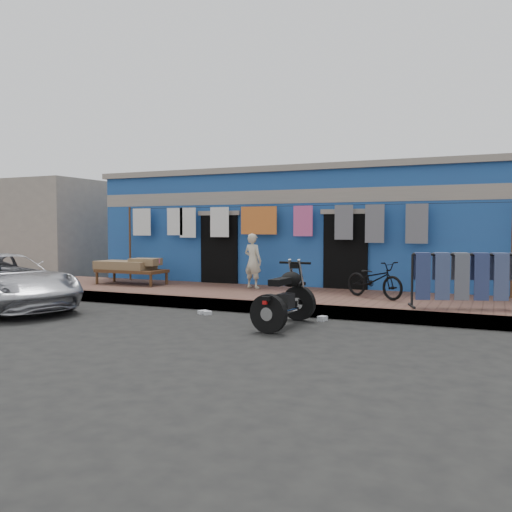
# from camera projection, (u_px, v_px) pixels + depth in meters

# --- Properties ---
(ground) EXTENTS (80.00, 80.00, 0.00)m
(ground) POSITION_uv_depth(u_px,v_px,m) (211.00, 325.00, 9.79)
(ground) COLOR black
(ground) RESTS_ON ground
(sidewalk) EXTENTS (28.00, 3.00, 0.25)m
(sidewalk) POSITION_uv_depth(u_px,v_px,m) (274.00, 298.00, 12.52)
(sidewalk) COLOR brown
(sidewalk) RESTS_ON ground
(curb) EXTENTS (28.00, 0.10, 0.25)m
(curb) POSITION_uv_depth(u_px,v_px,m) (247.00, 306.00, 11.19)
(curb) COLOR gray
(curb) RESTS_ON ground
(building) EXTENTS (12.20, 5.20, 3.36)m
(building) POSITION_uv_depth(u_px,v_px,m) (324.00, 230.00, 16.07)
(building) COLOR #234B92
(building) RESTS_ON ground
(neighbor_left) EXTENTS (6.00, 5.00, 3.40)m
(neighbor_left) POSITION_uv_depth(u_px,v_px,m) (46.00, 229.00, 20.57)
(neighbor_left) COLOR #9E9384
(neighbor_left) RESTS_ON ground
(clothesline) EXTENTS (10.06, 0.06, 2.10)m
(clothesline) POSITION_uv_depth(u_px,v_px,m) (267.00, 225.00, 13.86)
(clothesline) COLOR brown
(clothesline) RESTS_ON sidewalk
(car) EXTENTS (4.78, 3.18, 1.24)m
(car) POSITION_uv_depth(u_px,v_px,m) (0.00, 281.00, 11.58)
(car) COLOR silver
(car) RESTS_ON ground
(seated_person) EXTENTS (0.55, 0.43, 1.36)m
(seated_person) POSITION_uv_depth(u_px,v_px,m) (253.00, 261.00, 13.44)
(seated_person) COLOR beige
(seated_person) RESTS_ON sidewalk
(bicycle) EXTENTS (1.56, 1.18, 0.97)m
(bicycle) POSITION_uv_depth(u_px,v_px,m) (374.00, 275.00, 11.59)
(bicycle) COLOR black
(bicycle) RESTS_ON sidewalk
(motorcycle) EXTENTS (0.72, 1.78, 1.13)m
(motorcycle) POSITION_uv_depth(u_px,v_px,m) (285.00, 295.00, 9.59)
(motorcycle) COLOR black
(motorcycle) RESTS_ON ground
(charpoy) EXTENTS (1.99, 0.97, 0.66)m
(charpoy) POSITION_uv_depth(u_px,v_px,m) (132.00, 272.00, 14.43)
(charpoy) COLOR brown
(charpoy) RESTS_ON sidewalk
(jeans_rack) EXTENTS (2.50, 1.80, 1.07)m
(jeans_rack) POSITION_uv_depth(u_px,v_px,m) (470.00, 279.00, 10.14)
(jeans_rack) COLOR black
(jeans_rack) RESTS_ON sidewalk
(litter_a) EXTENTS (0.20, 0.20, 0.07)m
(litter_a) POSITION_uv_depth(u_px,v_px,m) (208.00, 313.00, 10.92)
(litter_a) COLOR silver
(litter_a) RESTS_ON ground
(litter_b) EXTENTS (0.17, 0.21, 0.09)m
(litter_b) POSITION_uv_depth(u_px,v_px,m) (322.00, 319.00, 10.18)
(litter_b) COLOR silver
(litter_b) RESTS_ON ground
(litter_c) EXTENTS (0.23, 0.24, 0.07)m
(litter_c) POSITION_uv_depth(u_px,v_px,m) (203.00, 312.00, 11.01)
(litter_c) COLOR silver
(litter_c) RESTS_ON ground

